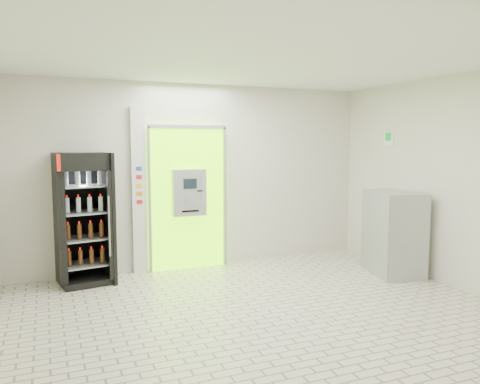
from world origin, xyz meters
TOP-DOWN VIEW (x-y plane):
  - ground at (0.00, 0.00)m, footprint 6.00×6.00m
  - room_shell at (0.00, 0.00)m, footprint 6.00×6.00m
  - atm_assembly at (-0.20, 2.41)m, footprint 1.30×0.24m
  - pillar at (-0.98, 2.45)m, footprint 0.22×0.11m
  - beverage_cooler at (-1.83, 2.18)m, footprint 0.82×0.77m
  - steel_cabinet at (2.67, 0.84)m, footprint 0.88×1.10m
  - exit_sign at (2.99, 1.40)m, footprint 0.02×0.22m

SIDE VIEW (x-z plane):
  - ground at x=0.00m, z-range 0.00..0.00m
  - steel_cabinet at x=2.67m, z-range 0.00..1.30m
  - beverage_cooler at x=-1.83m, z-range -0.04..1.87m
  - atm_assembly at x=-0.20m, z-range 0.01..2.34m
  - pillar at x=-0.98m, z-range 0.00..2.60m
  - room_shell at x=0.00m, z-range -1.16..4.84m
  - exit_sign at x=2.99m, z-range 1.99..2.25m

